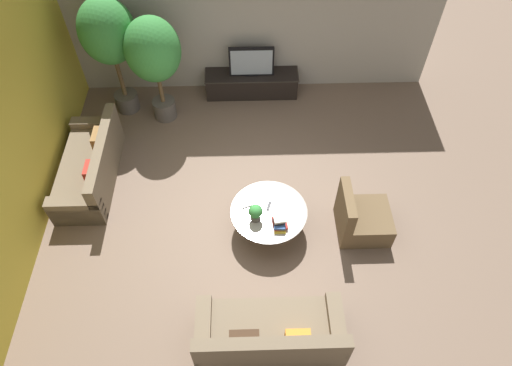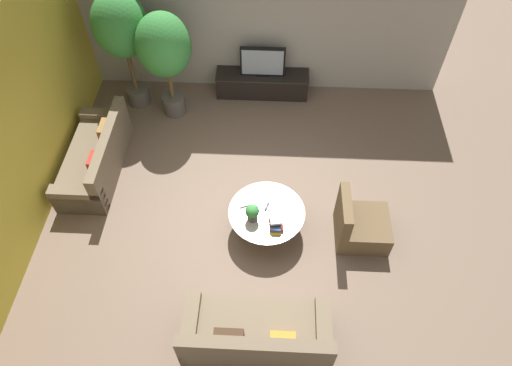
% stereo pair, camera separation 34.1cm
% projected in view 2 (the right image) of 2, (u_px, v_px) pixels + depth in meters
% --- Properties ---
extents(ground_plane, '(24.00, 24.00, 0.00)m').
position_uv_depth(ground_plane, '(244.00, 209.00, 7.53)').
color(ground_plane, brown).
extents(back_wall_stone, '(7.40, 0.12, 3.00)m').
position_uv_depth(back_wall_stone, '(254.00, 18.00, 8.39)').
color(back_wall_stone, '#A39E93').
rests_on(back_wall_stone, ground).
extents(side_wall_left, '(0.12, 7.40, 3.00)m').
position_uv_depth(side_wall_left, '(18.00, 129.00, 6.58)').
color(side_wall_left, gold).
rests_on(side_wall_left, ground).
extents(media_console, '(1.85, 0.50, 0.48)m').
position_uv_depth(media_console, '(262.00, 83.00, 9.17)').
color(media_console, black).
rests_on(media_console, ground).
extents(television, '(0.87, 0.13, 0.61)m').
position_uv_depth(television, '(263.00, 62.00, 8.75)').
color(television, black).
rests_on(television, media_console).
extents(coffee_table, '(1.18, 1.18, 0.45)m').
position_uv_depth(coffee_table, '(267.00, 216.00, 7.06)').
color(coffee_table, '#756656').
rests_on(coffee_table, ground).
extents(couch_by_wall, '(0.84, 1.99, 0.84)m').
position_uv_depth(couch_by_wall, '(96.00, 158.00, 7.86)').
color(couch_by_wall, brown).
rests_on(couch_by_wall, ground).
extents(couch_near_entry, '(1.91, 0.84, 0.84)m').
position_uv_depth(couch_near_entry, '(256.00, 336.00, 5.93)').
color(couch_near_entry, brown).
rests_on(couch_near_entry, ground).
extents(armchair_wicker, '(0.80, 0.76, 0.86)m').
position_uv_depth(armchair_wicker, '(359.00, 225.00, 7.01)').
color(armchair_wicker, brown).
rests_on(armchair_wicker, ground).
extents(potted_palm_tall, '(0.98, 0.98, 2.32)m').
position_uv_depth(potted_palm_tall, '(121.00, 30.00, 7.92)').
color(potted_palm_tall, '#514C47').
rests_on(potted_palm_tall, ground).
extents(potted_palm_corner, '(0.97, 0.97, 2.11)m').
position_uv_depth(potted_palm_corner, '(164.00, 49.00, 7.89)').
color(potted_palm_corner, '#514C47').
rests_on(potted_palm_corner, ground).
extents(potted_plant_tabletop, '(0.21, 0.21, 0.30)m').
position_uv_depth(potted_plant_tabletop, '(252.00, 212.00, 6.75)').
color(potted_plant_tabletop, '#514C47').
rests_on(potted_plant_tabletop, coffee_table).
extents(book_stack, '(0.23, 0.32, 0.17)m').
position_uv_depth(book_stack, '(276.00, 223.00, 6.74)').
color(book_stack, gold).
rests_on(book_stack, coffee_table).
extents(remote_black, '(0.08, 0.16, 0.02)m').
position_uv_depth(remote_black, '(267.00, 207.00, 7.01)').
color(remote_black, black).
rests_on(remote_black, coffee_table).
extents(remote_silver, '(0.16, 0.10, 0.02)m').
position_uv_depth(remote_silver, '(245.00, 206.00, 7.02)').
color(remote_silver, gray).
rests_on(remote_silver, coffee_table).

